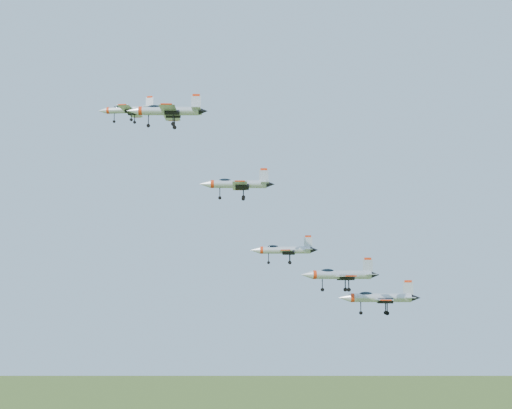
{
  "coord_description": "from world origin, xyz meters",
  "views": [
    {
      "loc": [
        -4.4,
        -112.69,
        125.3
      ],
      "look_at": [
        3.53,
        -3.16,
        137.89
      ],
      "focal_mm": 50.0,
      "sensor_mm": 36.0,
      "label": 1
    }
  ],
  "objects": [
    {
      "name": "jet_left_low",
      "position": [
        8.59,
        4.36,
        131.24
      ],
      "size": [
        11.29,
        9.43,
        3.02
      ],
      "rotation": [
        0.0,
        0.0,
        -0.15
      ],
      "color": "#B6BCC4"
    },
    {
      "name": "jet_left_high",
      "position": [
        0.48,
        -2.31,
        141.21
      ],
      "size": [
        11.88,
        9.8,
        3.18
      ],
      "rotation": [
        0.0,
        0.0,
        -0.05
      ],
      "color": "#B6BCC4"
    },
    {
      "name": "jet_right_high",
      "position": [
        -9.57,
        -20.4,
        148.24
      ],
      "size": [
        10.76,
        8.89,
        2.88
      ],
      "rotation": [
        0.0,
        0.0,
        -0.06
      ],
      "color": "#B6BCC4"
    },
    {
      "name": "jet_right_low",
      "position": [
        15.36,
        -9.09,
        126.97
      ],
      "size": [
        11.82,
        9.74,
        3.16
      ],
      "rotation": [
        0.0,
        0.0,
        0.04
      ],
      "color": "#B6BCC4"
    },
    {
      "name": "jet_lead",
      "position": [
        -18.22,
        11.88,
        156.32
      ],
      "size": [
        11.02,
        9.27,
        2.96
      ],
      "rotation": [
        0.0,
        0.0,
        -0.2
      ],
      "color": "#B6BCC4"
    },
    {
      "name": "jet_trail",
      "position": [
        22.53,
        -3.24,
        123.53
      ],
      "size": [
        12.66,
        10.57,
        3.38
      ],
      "rotation": [
        0.0,
        0.0,
        -0.14
      ],
      "color": "#B6BCC4"
    }
  ]
}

